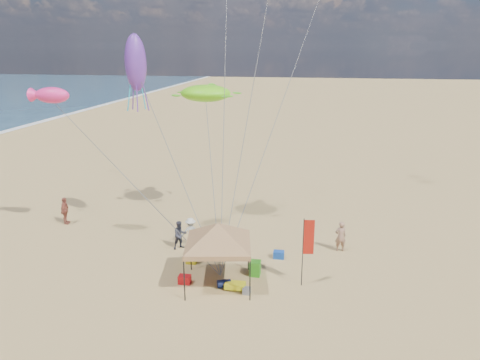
{
  "coord_description": "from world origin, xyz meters",
  "views": [
    {
      "loc": [
        3.65,
        -18.04,
        10.33
      ],
      "look_at": [
        0.0,
        3.0,
        4.0
      ],
      "focal_mm": 33.9,
      "sensor_mm": 36.0,
      "label": 1
    }
  ],
  "objects_px": {
    "person_near_a": "(340,236)",
    "person_near_c": "(191,232)",
    "chair_yellow": "(192,256)",
    "chair_green": "(255,268)",
    "person_far_a": "(65,211)",
    "person_near_b": "(180,235)",
    "cooler_blue": "(279,255)",
    "cooler_red": "(185,279)",
    "beach_cart": "(235,285)",
    "feather_flag": "(307,242)",
    "canopy_tent": "(218,225)"
  },
  "relations": [
    {
      "from": "person_near_a",
      "to": "person_near_c",
      "type": "height_order",
      "value": "person_near_a"
    },
    {
      "from": "person_near_a",
      "to": "chair_green",
      "type": "bearing_deg",
      "value": 26.29
    },
    {
      "from": "cooler_blue",
      "to": "beach_cart",
      "type": "bearing_deg",
      "value": -115.43
    },
    {
      "from": "cooler_red",
      "to": "beach_cart",
      "type": "distance_m",
      "value": 2.36
    },
    {
      "from": "feather_flag",
      "to": "person_near_c",
      "type": "bearing_deg",
      "value": 152.1
    },
    {
      "from": "chair_yellow",
      "to": "person_far_a",
      "type": "bearing_deg",
      "value": 157.54
    },
    {
      "from": "chair_green",
      "to": "beach_cart",
      "type": "height_order",
      "value": "chair_green"
    },
    {
      "from": "person_near_a",
      "to": "person_far_a",
      "type": "height_order",
      "value": "person_far_a"
    },
    {
      "from": "feather_flag",
      "to": "chair_green",
      "type": "xyz_separation_m",
      "value": [
        -2.35,
        0.55,
        -1.79
      ]
    },
    {
      "from": "canopy_tent",
      "to": "person_near_a",
      "type": "distance_m",
      "value": 7.39
    },
    {
      "from": "canopy_tent",
      "to": "feather_flag",
      "type": "height_order",
      "value": "canopy_tent"
    },
    {
      "from": "chair_green",
      "to": "person_far_a",
      "type": "bearing_deg",
      "value": 160.05
    },
    {
      "from": "person_far_a",
      "to": "person_near_b",
      "type": "bearing_deg",
      "value": -114.65
    },
    {
      "from": "chair_green",
      "to": "person_far_a",
      "type": "relative_size",
      "value": 0.42
    },
    {
      "from": "feather_flag",
      "to": "cooler_blue",
      "type": "xyz_separation_m",
      "value": [
        -1.42,
        2.51,
        -1.95
      ]
    },
    {
      "from": "chair_green",
      "to": "person_near_c",
      "type": "bearing_deg",
      "value": 144.69
    },
    {
      "from": "cooler_blue",
      "to": "person_near_a",
      "type": "xyz_separation_m",
      "value": [
        3.08,
        1.41,
        0.63
      ]
    },
    {
      "from": "feather_flag",
      "to": "cooler_red",
      "type": "relative_size",
      "value": 5.95
    },
    {
      "from": "chair_green",
      "to": "chair_yellow",
      "type": "height_order",
      "value": "same"
    },
    {
      "from": "canopy_tent",
      "to": "cooler_red",
      "type": "bearing_deg",
      "value": -172.59
    },
    {
      "from": "feather_flag",
      "to": "beach_cart",
      "type": "distance_m",
      "value": 3.71
    },
    {
      "from": "chair_green",
      "to": "chair_yellow",
      "type": "xyz_separation_m",
      "value": [
        -3.27,
        0.74,
        0.0
      ]
    },
    {
      "from": "feather_flag",
      "to": "chair_yellow",
      "type": "xyz_separation_m",
      "value": [
        -5.63,
        1.29,
        -1.79
      ]
    },
    {
      "from": "cooler_red",
      "to": "person_near_b",
      "type": "height_order",
      "value": "person_near_b"
    },
    {
      "from": "chair_yellow",
      "to": "person_near_c",
      "type": "bearing_deg",
      "value": 106.8
    },
    {
      "from": "canopy_tent",
      "to": "chair_green",
      "type": "bearing_deg",
      "value": 36.33
    },
    {
      "from": "beach_cart",
      "to": "person_near_a",
      "type": "bearing_deg",
      "value": 45.7
    },
    {
      "from": "chair_green",
      "to": "person_far_a",
      "type": "height_order",
      "value": "person_far_a"
    },
    {
      "from": "feather_flag",
      "to": "chair_green",
      "type": "distance_m",
      "value": 3.01
    },
    {
      "from": "beach_cart",
      "to": "person_far_a",
      "type": "xyz_separation_m",
      "value": [
        -11.49,
        5.87,
        0.63
      ]
    },
    {
      "from": "beach_cart",
      "to": "person_near_c",
      "type": "height_order",
      "value": "person_near_c"
    },
    {
      "from": "beach_cart",
      "to": "person_near_c",
      "type": "relative_size",
      "value": 0.58
    },
    {
      "from": "chair_green",
      "to": "person_near_b",
      "type": "bearing_deg",
      "value": 152.79
    },
    {
      "from": "person_near_a",
      "to": "person_near_b",
      "type": "relative_size",
      "value": 1.06
    },
    {
      "from": "cooler_blue",
      "to": "chair_green",
      "type": "relative_size",
      "value": 0.77
    },
    {
      "from": "canopy_tent",
      "to": "cooler_red",
      "type": "height_order",
      "value": "canopy_tent"
    },
    {
      "from": "cooler_blue",
      "to": "person_near_c",
      "type": "height_order",
      "value": "person_near_c"
    },
    {
      "from": "cooler_blue",
      "to": "chair_yellow",
      "type": "bearing_deg",
      "value": -163.88
    },
    {
      "from": "canopy_tent",
      "to": "person_near_a",
      "type": "bearing_deg",
      "value": 39.0
    },
    {
      "from": "cooler_blue",
      "to": "person_near_c",
      "type": "bearing_deg",
      "value": 170.67
    },
    {
      "from": "canopy_tent",
      "to": "feather_flag",
      "type": "bearing_deg",
      "value": 8.14
    },
    {
      "from": "feather_flag",
      "to": "beach_cart",
      "type": "height_order",
      "value": "feather_flag"
    },
    {
      "from": "beach_cart",
      "to": "person_near_b",
      "type": "bearing_deg",
      "value": 134.65
    },
    {
      "from": "cooler_blue",
      "to": "person_far_a",
      "type": "bearing_deg",
      "value": 169.37
    },
    {
      "from": "feather_flag",
      "to": "chair_green",
      "type": "bearing_deg",
      "value": 166.8
    },
    {
      "from": "person_far_a",
      "to": "feather_flag",
      "type": "bearing_deg",
      "value": -117.89
    },
    {
      "from": "canopy_tent",
      "to": "person_near_b",
      "type": "relative_size",
      "value": 3.53
    },
    {
      "from": "canopy_tent",
      "to": "feather_flag",
      "type": "distance_m",
      "value": 3.96
    },
    {
      "from": "beach_cart",
      "to": "person_near_b",
      "type": "height_order",
      "value": "person_near_b"
    },
    {
      "from": "person_near_b",
      "to": "person_near_c",
      "type": "relative_size",
      "value": 1.0
    }
  ]
}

